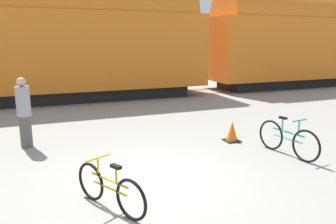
% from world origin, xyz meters
% --- Properties ---
extents(ground_plane, '(80.00, 80.00, 0.00)m').
position_xyz_m(ground_plane, '(0.00, 0.00, 0.00)').
color(ground_plane, gray).
extents(freight_train, '(36.13, 3.00, 5.32)m').
position_xyz_m(freight_train, '(-0.00, 9.87, 2.79)').
color(freight_train, black).
rests_on(freight_train, ground_plane).
extents(rail_near, '(48.13, 0.07, 0.01)m').
position_xyz_m(rail_near, '(0.00, 9.15, 0.01)').
color(rail_near, '#4C4238').
rests_on(rail_near, ground_plane).
extents(rail_far, '(48.13, 0.07, 0.01)m').
position_xyz_m(rail_far, '(0.00, 10.59, 0.01)').
color(rail_far, '#4C4238').
rests_on(rail_far, ground_plane).
extents(bicycle_teal, '(0.46, 1.76, 0.93)m').
position_xyz_m(bicycle_teal, '(3.48, 0.29, 0.39)').
color(bicycle_teal, black).
rests_on(bicycle_teal, ground_plane).
extents(bicycle_yellow, '(0.82, 1.50, 0.83)m').
position_xyz_m(bicycle_yellow, '(-0.96, -0.72, 0.35)').
color(bicycle_yellow, black).
rests_on(bicycle_yellow, ground_plane).
extents(person_in_grey, '(0.34, 0.34, 1.79)m').
position_xyz_m(person_in_grey, '(-2.31, 3.22, 0.90)').
color(person_in_grey, '#514C47').
rests_on(person_in_grey, ground_plane).
extents(traffic_cone, '(0.40, 0.40, 0.55)m').
position_xyz_m(traffic_cone, '(2.87, 1.74, 0.25)').
color(traffic_cone, black).
rests_on(traffic_cone, ground_plane).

